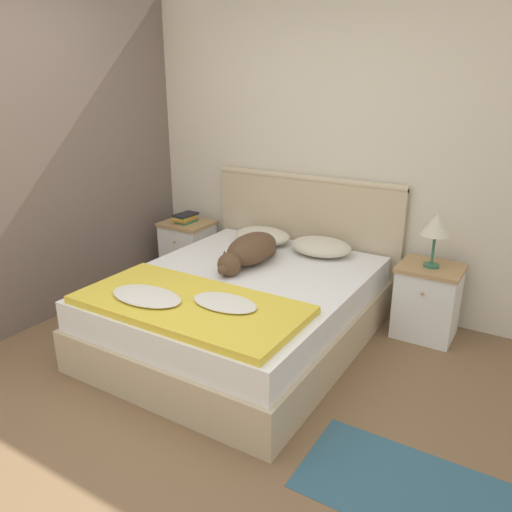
% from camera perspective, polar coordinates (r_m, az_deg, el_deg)
% --- Properties ---
extents(ground_plane, '(16.00, 16.00, 0.00)m').
position_cam_1_polar(ground_plane, '(3.05, -12.59, -17.67)').
color(ground_plane, brown).
extents(wall_back, '(9.00, 0.06, 2.55)m').
position_cam_1_polar(wall_back, '(4.24, 6.59, 12.07)').
color(wall_back, beige).
rests_on(wall_back, ground_plane).
extents(wall_side_left, '(0.06, 3.10, 2.55)m').
position_cam_1_polar(wall_side_left, '(4.34, -19.45, 11.28)').
color(wall_side_left, '#706056').
rests_on(wall_side_left, ground_plane).
extents(bed, '(1.61, 1.97, 0.50)m').
position_cam_1_polar(bed, '(3.63, -1.63, -6.17)').
color(bed, '#C6B28E').
rests_on(bed, ground_plane).
extents(headboard, '(1.69, 0.06, 1.07)m').
position_cam_1_polar(headboard, '(4.34, 5.59, 2.52)').
color(headboard, '#C6B28E').
rests_on(headboard, ground_plane).
extents(nightstand_left, '(0.44, 0.40, 0.55)m').
position_cam_1_polar(nightstand_left, '(4.82, -7.75, 0.74)').
color(nightstand_left, white).
rests_on(nightstand_left, ground_plane).
extents(nightstand_right, '(0.44, 0.40, 0.55)m').
position_cam_1_polar(nightstand_right, '(3.90, 18.97, -4.85)').
color(nightstand_right, white).
rests_on(nightstand_right, ground_plane).
extents(pillow_left, '(0.49, 0.38, 0.13)m').
position_cam_1_polar(pillow_left, '(4.23, 0.72, 2.31)').
color(pillow_left, beige).
rests_on(pillow_left, bed).
extents(pillow_right, '(0.49, 0.38, 0.13)m').
position_cam_1_polar(pillow_right, '(4.00, 7.42, 1.09)').
color(pillow_right, beige).
rests_on(pillow_right, bed).
extents(quilt, '(1.43, 0.70, 0.08)m').
position_cam_1_polar(quilt, '(3.08, -7.85, -5.39)').
color(quilt, yellow).
rests_on(quilt, bed).
extents(dog, '(0.29, 0.78, 0.23)m').
position_cam_1_polar(dog, '(3.74, -0.73, 0.62)').
color(dog, brown).
rests_on(dog, bed).
extents(book_stack, '(0.16, 0.24, 0.09)m').
position_cam_1_polar(book_stack, '(4.72, -8.04, 4.35)').
color(book_stack, '#337547').
rests_on(book_stack, nightstand_left).
extents(table_lamp, '(0.21, 0.21, 0.39)m').
position_cam_1_polar(table_lamp, '(3.70, 19.90, 3.24)').
color(table_lamp, '#336B4C').
rests_on(table_lamp, nightstand_right).
extents(rug, '(1.10, 0.58, 0.00)m').
position_cam_1_polar(rug, '(2.68, 18.00, -24.33)').
color(rug, '#335B70').
rests_on(rug, ground_plane).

